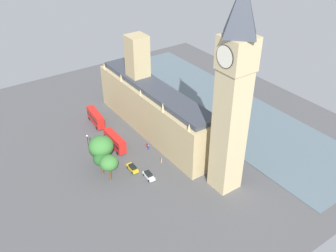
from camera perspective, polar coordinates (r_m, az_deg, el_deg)
ground_plane at (r=126.32m, az=-2.72°, el=-0.96°), size 125.30×125.30×0.00m
river_thames at (r=142.60m, az=7.87°, el=3.03°), size 32.09×112.77×0.25m
parliament_building at (r=123.31m, az=-2.30°, el=3.02°), size 11.42×55.30×30.59m
clock_tower at (r=89.97m, az=9.96°, el=5.17°), size 7.54×7.54×56.06m
double_decker_bus_near_tower at (r=131.79m, az=-11.03°, el=1.32°), size 3.40×10.67×4.75m
double_decker_bus_trailing at (r=118.53m, az=-8.15°, el=-2.25°), size 2.68×10.51×4.75m
car_yellow_cab_kerbside at (r=109.82m, az=-5.47°, el=-6.39°), size 1.96×4.65×1.74m
car_white_corner at (r=106.84m, az=-2.98°, el=-7.55°), size 2.04×4.73×1.74m
pedestrian_leading at (r=112.38m, az=-1.01°, el=-5.28°), size 0.66×0.66×1.60m
pedestrian_by_river_gate at (r=117.84m, az=-3.01°, el=-3.32°), size 0.52×0.61×1.51m
pedestrian_under_trees at (r=119.03m, az=-3.22°, el=-2.91°), size 0.55×0.44×1.55m
plane_tree_midblock at (r=107.14m, az=-10.18°, el=-4.95°), size 4.65×4.65×7.33m
plane_tree_opposite_hall at (r=110.08m, az=-10.44°, el=-3.44°), size 6.20×6.20×8.58m
plane_tree_far_end at (r=104.39m, az=-9.03°, el=-5.61°), size 5.16×5.16×8.07m
plane_tree_slot_10 at (r=108.20m, az=-10.21°, el=-3.05°), size 7.09×7.09×10.61m
street_lamp_slot_11 at (r=117.17m, az=-12.20°, el=-2.13°), size 0.56×0.56×6.28m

